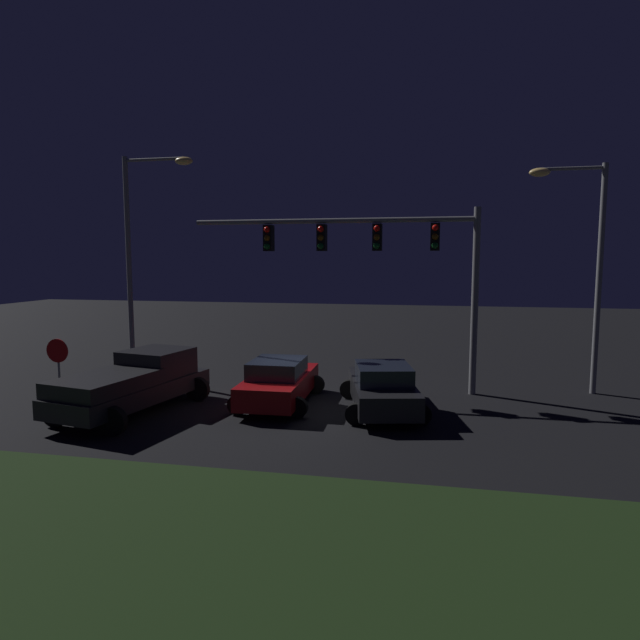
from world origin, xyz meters
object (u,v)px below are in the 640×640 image
Objects in this scene: pickup_truck at (136,380)px; car_sedan_far at (382,388)px; stop_sign at (58,360)px; car_sedan at (279,382)px; street_lamp_right at (585,250)px; traffic_signal_gantry at (378,251)px; street_lamp_left at (141,241)px.

pickup_truck is 7.67m from car_sedan_far.
pickup_truck is at bearing 2.24° from stop_sign.
stop_sign is (-6.75, -1.81, 0.82)m from car_sedan.
pickup_truck is 15.61m from street_lamp_right.
car_sedan is at bearing -56.61° from pickup_truck.
street_lamp_right reaches higher than car_sedan.
street_lamp_right is 17.93m from stop_sign.
traffic_signal_gantry is 9.26m from street_lamp_left.
car_sedan_far is 0.45× the size of traffic_signal_gantry.
car_sedan_far is 0.59× the size of street_lamp_right.
car_sedan_far is at bearing -16.72° from street_lamp_left.
traffic_signal_gantry is 11.20m from stop_sign.
pickup_truck is at bearing 89.45° from car_sedan_far.
street_lamp_left is at bearing -177.16° from street_lamp_right.
street_lamp_left is (-2.17, 4.45, 4.44)m from pickup_truck.
car_sedan_far is at bearing -81.06° from traffic_signal_gantry.
traffic_signal_gantry reaches higher than car_sedan.
street_lamp_right is 3.57× the size of stop_sign.
street_lamp_left reaches higher than traffic_signal_gantry.
car_sedan_far is 11.15m from street_lamp_left.
car_sedan_far is at bearing 9.23° from stop_sign.
street_lamp_right reaches higher than pickup_truck.
street_lamp_left is 3.88× the size of stop_sign.
pickup_truck reaches higher than car_sedan_far.
pickup_truck is 1.21× the size of car_sedan_far.
stop_sign is (-2.62, -0.10, 0.56)m from pickup_truck.
pickup_truck is at bearing -159.59° from street_lamp_right.
street_lamp_right is at bearing -71.74° from car_sedan.
car_sedan_far is at bearing -67.49° from pickup_truck.
street_lamp_right reaches higher than stop_sign.
traffic_signal_gantry is 7.12m from street_lamp_right.
street_lamp_right is at bearing -72.86° from car_sedan_far.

